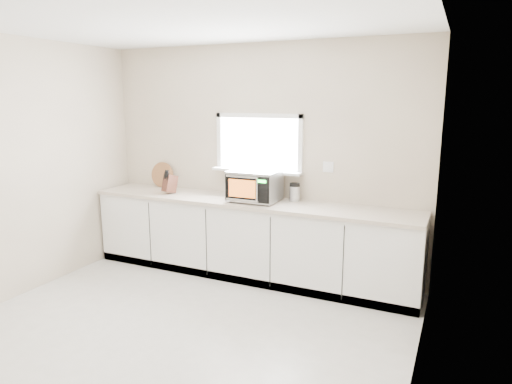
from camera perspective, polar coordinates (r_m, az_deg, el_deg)
The scene contains 8 objects.
ground at distance 4.22m, azimuth -11.41°, elevation -18.03°, with size 4.00×4.00×0.00m, color beige.
back_wall at distance 5.45m, azimuth 0.41°, elevation 4.16°, with size 4.00×0.17×2.70m.
cabinets at distance 5.39m, azimuth -0.91°, elevation -6.00°, with size 3.92×0.60×0.88m, color white.
countertop at distance 5.26m, azimuth -0.97°, elevation -1.25°, with size 3.92×0.64×0.04m, color beige.
microwave at distance 5.17m, azimuth -0.18°, elevation 0.85°, with size 0.55×0.46×0.35m.
knife_block at distance 5.70m, azimuth -10.73°, elevation 1.08°, with size 0.14×0.22×0.30m.
cutting_board at distance 6.14m, azimuth -11.63°, elevation 2.14°, with size 0.33×0.33×0.02m, color olive.
coffee_grinder at distance 5.22m, azimuth 4.86°, elevation 0.01°, with size 0.14×0.14×0.21m.
Camera 1 is at (2.22, -2.93, 2.08)m, focal length 32.00 mm.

